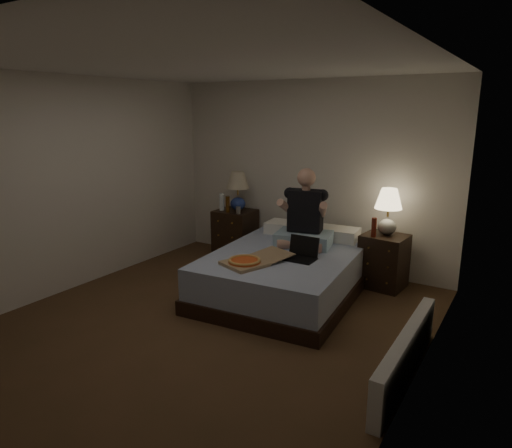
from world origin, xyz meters
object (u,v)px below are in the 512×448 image
Objects in this scene: bed at (285,274)px; lamp_right at (388,212)px; laptop at (299,249)px; pizza_box at (244,262)px; lamp_left at (238,191)px; radiator at (406,355)px; water_bottle at (222,202)px; nightstand_left at (235,234)px; nightstand_right at (384,261)px; soda_can at (238,210)px; person at (305,208)px; beer_bottle_left at (228,204)px; beer_bottle_right at (374,227)px.

lamp_right is (0.90, 0.89, 0.68)m from bed.
pizza_box is (-0.41, -0.47, -0.08)m from laptop.
lamp_left is 0.35× the size of radiator.
pizza_box is (1.11, -1.53, -0.42)m from lamp_left.
water_bottle is (-0.19, -0.13, -0.15)m from lamp_left.
lamp_left is at bearing 50.05° from nightstand_left.
water_bottle is (-2.37, -0.06, 0.49)m from nightstand_right.
soda_can reaches higher than bed.
lamp_left is 2.24× the size of water_bottle.
lamp_right is at bearing 2.37° from water_bottle.
bed is 1.76m from water_bottle.
person is at bearing 97.56° from pizza_box.
water_bottle is (-0.16, -0.10, 0.47)m from nightstand_left.
beer_bottle_left is 1.42m from person.
beer_bottle_left is 0.68× the size of laptop.
nightstand_right is 2.28m from beer_bottle_left.
lamp_right is 1.25m from laptop.
lamp_left is (-2.17, 0.07, 0.65)m from nightstand_right.
beer_bottle_right is at bearing 36.44° from bed.
person is (1.35, -0.49, 0.63)m from nightstand_left.
bed is 2.68× the size of pizza_box.
water_bottle is at bearing 152.32° from pizza_box.
nightstand_left is at bearing 145.43° from laptop.
beer_bottle_left reaches higher than nightstand_left.
beer_bottle_left is at bearing -20.89° from water_bottle.
beer_bottle_left is 2.12m from beer_bottle_right.
bed is at bearing 148.55° from radiator.
soda_can reaches higher than pizza_box.
water_bottle is 2.50× the size of soda_can.
radiator is at bearing -53.21° from person.
soda_can is 0.43× the size of beer_bottle_left.
bed is at bearing -36.74° from nightstand_left.
lamp_left is 1.65× the size of laptop.
person is (1.32, -0.53, 0.00)m from lamp_left.
water_bottle reaches higher than nightstand_right.
lamp_left is at bearing 145.34° from pizza_box.
soda_can is at bearing 146.71° from laptop.
bed is 1.18m from beer_bottle_right.
person is at bearing 110.10° from laptop.
beer_bottle_left reaches higher than bed.
beer_bottle_left is (-2.22, -0.12, 0.48)m from nightstand_right.
beer_bottle_left is at bearing 149.63° from radiator.
soda_can is (-2.05, -0.15, -0.19)m from lamp_right.
lamp_left is at bearing 174.11° from beer_bottle_right.
lamp_right is (2.20, 0.00, 0.58)m from nightstand_left.
soda_can is at bearing 151.63° from person.
nightstand_right is 1.82m from pizza_box.
nightstand_right is at bearing -1.86° from lamp_left.
nightstand_right reaches higher than radiator.
person is (0.05, 0.39, 0.72)m from bed.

